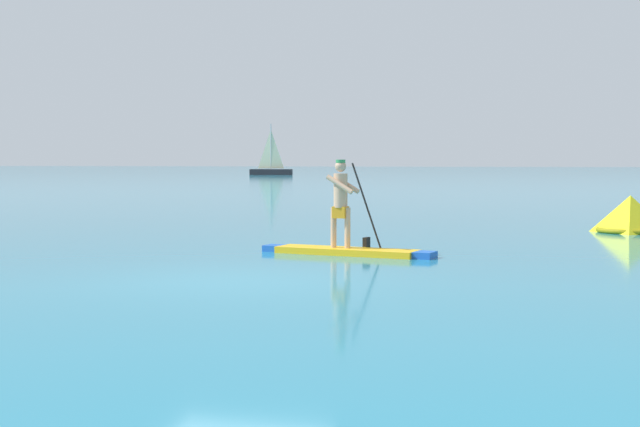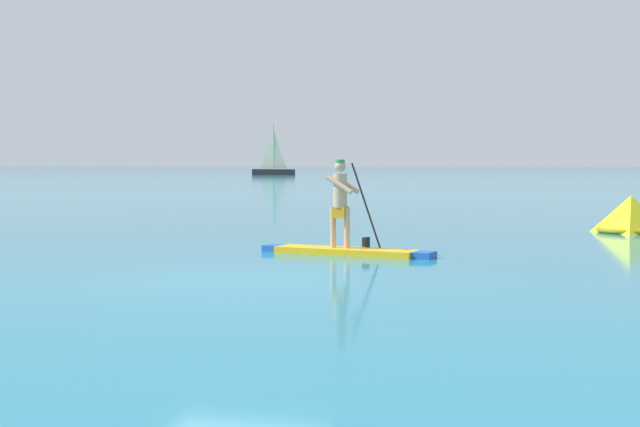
% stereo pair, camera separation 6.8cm
% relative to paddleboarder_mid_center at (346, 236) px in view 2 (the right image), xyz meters
% --- Properties ---
extents(ground, '(440.00, 440.00, 0.00)m').
position_rel_paddleboarder_mid_center_xyz_m(ground, '(-0.81, -4.01, -0.34)').
color(ground, teal).
extents(paddleboarder_mid_center, '(3.43, 1.20, 1.80)m').
position_rel_paddleboarder_mid_center_xyz_m(paddleboarder_mid_center, '(0.00, 0.00, 0.00)').
color(paddleboarder_mid_center, yellow).
rests_on(paddleboarder_mid_center, ground).
extents(race_marker_buoy, '(1.62, 1.62, 0.91)m').
position_rel_paddleboarder_mid_center_xyz_m(race_marker_buoy, '(5.64, 6.82, 0.05)').
color(race_marker_buoy, yellow).
rests_on(race_marker_buoy, ground).
extents(sailboat_left_horizon, '(4.96, 1.33, 5.93)m').
position_rel_paddleboarder_mid_center_xyz_m(sailboat_left_horizon, '(-27.49, 86.06, 0.51)').
color(sailboat_left_horizon, black).
rests_on(sailboat_left_horizon, ground).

